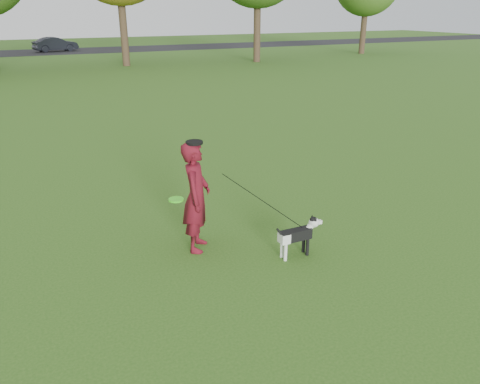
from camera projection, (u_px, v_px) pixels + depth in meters
ground at (249, 254)px, 7.36m from camera, size 120.00×120.00×0.00m
road at (47, 52)px, 40.99m from camera, size 120.00×7.00×0.02m
man at (196, 197)px, 7.23m from camera, size 0.69×0.77×1.77m
dog at (299, 233)px, 7.18m from camera, size 0.83×0.17×0.63m
car_mid at (55, 44)px, 41.08m from camera, size 3.90×2.16×1.22m
man_held_items at (263, 201)px, 7.22m from camera, size 1.91×1.03×1.35m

